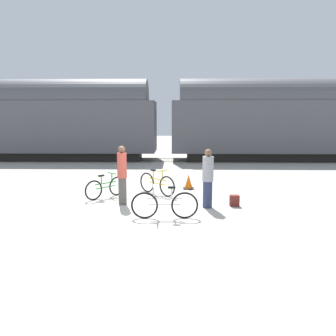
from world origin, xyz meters
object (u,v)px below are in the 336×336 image
Objects in this scene: freight_train at (164,118)px; bicycle_yellow at (157,184)px; bicycle_silver at (165,205)px; person_in_grey at (208,178)px; bicycle_green at (106,187)px; backpack at (234,201)px; person_in_red at (122,175)px; traffic_cone at (189,182)px.

freight_train is 9.83m from bicycle_yellow.
bicycle_silver is 1.78m from person_in_grey.
bicycle_green is 3.56m from person_in_grey.
bicycle_silver is 5.32× the size of backpack.
freight_train reaches higher than bicycle_silver.
bicycle_silver is at bearing -83.18° from person_in_red.
backpack is at bearing -38.61° from person_in_red.
person_in_grey is (1.63, -1.67, 0.52)m from bicycle_yellow.
bicycle_green is at bearing 78.77° from person_in_grey.
bicycle_yellow is (0.09, -9.56, -2.28)m from freight_train.
person_in_red is (-1.36, 1.45, 0.56)m from bicycle_silver.
person_in_red reaches higher than backpack.
bicycle_silver is 1.02× the size of person_in_grey.
bicycle_green is at bearing -152.65° from traffic_cone.
backpack is (2.56, -11.06, -2.49)m from freight_train.
bicycle_green is 3.23m from traffic_cone.
traffic_cone reaches higher than backpack.
bicycle_yellow is at bearing 148.82° from backpack.
person_in_red is 1.04× the size of person_in_grey.
person_in_red is at bearing 133.19° from bicycle_silver.
freight_train reaches higher than traffic_cone.
bicycle_yellow is at bearing -89.49° from freight_train.
freight_train is 96.87× the size of traffic_cone.
bicycle_silver reaches higher than traffic_cone.
traffic_cone is at bearing 17.76° from person_in_grey.
person_in_grey is 3.23× the size of traffic_cone.
bicycle_yellow is 2.39× the size of traffic_cone.
person_in_grey is (2.62, -0.31, -0.05)m from person_in_red.
traffic_cone is (2.16, 2.32, -0.69)m from person_in_red.
freight_train is 12.59m from bicycle_silver.
freight_train is at bearing 48.85° from person_in_red.
bicycle_silver reaches higher than bicycle_green.
freight_train is 9.02m from traffic_cone.
person_in_red is (0.70, -0.83, 0.59)m from bicycle_green.
traffic_cone is at bearing 118.16° from backpack.
bicycle_yellow is at bearing -140.61° from traffic_cone.
person_in_red reaches higher than person_in_grey.
freight_train reaches higher than person_in_grey.
person_in_grey is at bearing 42.23° from bicycle_silver.
person_in_grey is at bearing -79.97° from traffic_cone.
traffic_cone is at bearing 10.62° from person_in_red.
freight_train is 28.96× the size of person_in_red.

